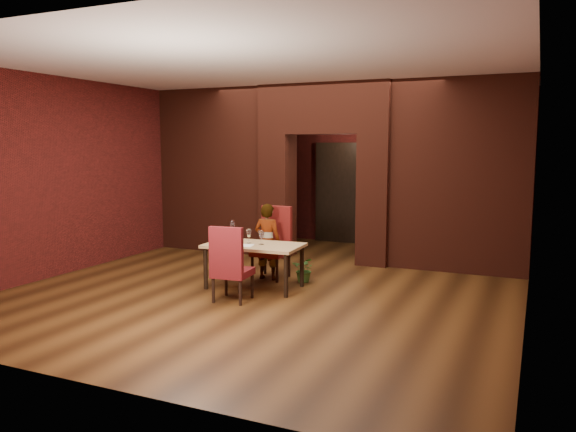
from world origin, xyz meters
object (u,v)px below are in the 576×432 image
(wine_bucket, at_px, (224,235))
(chair_far, at_px, (271,243))
(wine_glass_b, at_px, (262,238))
(wine_glass_a, at_px, (249,236))
(wine_glass_c, at_px, (261,238))
(person_seated, at_px, (267,241))
(potted_plant, at_px, (305,269))
(chair_near, at_px, (233,263))
(water_bottle, at_px, (233,230))
(dining_table, at_px, (254,266))

(wine_bucket, bearing_deg, chair_far, 57.93)
(wine_glass_b, bearing_deg, wine_glass_a, 179.72)
(wine_glass_c, distance_m, wine_bucket, 0.59)
(person_seated, distance_m, wine_glass_b, 0.61)
(potted_plant, bearing_deg, wine_glass_c, -124.85)
(chair_near, height_order, potted_plant, chair_near)
(wine_bucket, bearing_deg, water_bottle, 72.69)
(chair_near, bearing_deg, wine_glass_a, -83.72)
(dining_table, xyz_separation_m, wine_glass_a, (-0.09, 0.02, 0.44))
(wine_glass_b, distance_m, wine_glass_c, 0.02)
(chair_near, xyz_separation_m, wine_glass_c, (0.06, 0.72, 0.24))
(chair_far, bearing_deg, wine_bucket, -120.91)
(wine_glass_b, xyz_separation_m, water_bottle, (-0.55, 0.10, 0.07))
(wine_glass_b, xyz_separation_m, potted_plant, (0.43, 0.61, -0.55))
(wine_glass_c, bearing_deg, wine_glass_b, 51.63)
(chair_near, relative_size, wine_glass_b, 5.75)
(wine_bucket, relative_size, potted_plant, 0.54)
(potted_plant, bearing_deg, water_bottle, -152.49)
(wine_bucket, bearing_deg, dining_table, 4.76)
(wine_glass_b, height_order, potted_plant, wine_glass_b)
(chair_near, bearing_deg, wine_glass_c, -99.62)
(chair_near, xyz_separation_m, wine_glass_b, (0.07, 0.74, 0.23))
(wine_glass_a, height_order, potted_plant, wine_glass_a)
(wine_glass_a, xyz_separation_m, potted_plant, (0.64, 0.61, -0.56))
(person_seated, bearing_deg, dining_table, 95.97)
(dining_table, relative_size, wine_glass_a, 6.65)
(chair_far, height_order, wine_bucket, chair_far)
(chair_far, relative_size, potted_plant, 2.83)
(wine_glass_c, height_order, water_bottle, water_bottle)
(wine_bucket, bearing_deg, wine_glass_a, 8.95)
(dining_table, bearing_deg, person_seated, 93.47)
(dining_table, relative_size, wine_glass_b, 7.79)
(potted_plant, bearing_deg, wine_glass_b, -124.77)
(dining_table, xyz_separation_m, wine_glass_b, (0.12, 0.02, 0.42))
(person_seated, xyz_separation_m, water_bottle, (-0.36, -0.46, 0.22))
(potted_plant, bearing_deg, wine_bucket, -146.80)
(water_bottle, distance_m, potted_plant, 1.26)
(water_bottle, bearing_deg, chair_near, -60.35)
(dining_table, bearing_deg, potted_plant, 46.13)
(wine_glass_a, distance_m, wine_glass_c, 0.21)
(wine_glass_c, bearing_deg, dining_table, -176.83)
(person_seated, xyz_separation_m, wine_glass_b, (0.19, -0.56, 0.15))
(person_seated, xyz_separation_m, wine_glass_a, (-0.03, -0.56, 0.16))
(chair_far, xyz_separation_m, person_seated, (-0.02, -0.07, 0.03))
(chair_near, bearing_deg, wine_bucket, -56.70)
(wine_glass_a, relative_size, water_bottle, 0.66)
(wine_glass_b, distance_m, potted_plant, 0.93)
(chair_far, height_order, wine_glass_c, chair_far)
(wine_glass_c, xyz_separation_m, wine_bucket, (-0.59, -0.05, 0.01))
(dining_table, xyz_separation_m, wine_glass_c, (0.11, 0.01, 0.43))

